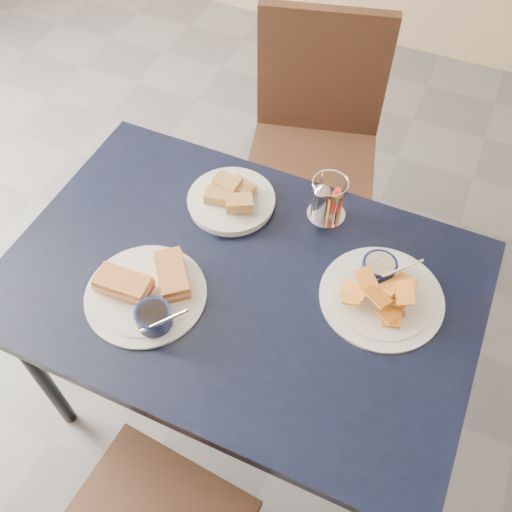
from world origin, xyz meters
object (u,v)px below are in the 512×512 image
at_px(bread_basket, 231,199).
at_px(condiment_caddy, 326,201).
at_px(plantain_plate, 381,289).
at_px(chair_far, 321,132).
at_px(sandwich_plate, 148,292).
at_px(dining_table, 240,293).

height_order(bread_basket, condiment_caddy, condiment_caddy).
bearing_deg(plantain_plate, bread_basket, 165.33).
height_order(chair_far, sandwich_plate, chair_far).
distance_m(chair_far, sandwich_plate, 1.01).
relative_size(bread_basket, condiment_caddy, 1.83).
bearing_deg(bread_basket, plantain_plate, -14.67).
relative_size(dining_table, plantain_plate, 3.91).
distance_m(bread_basket, condiment_caddy, 0.27).
bearing_deg(dining_table, condiment_caddy, 66.89).
relative_size(dining_table, sandwich_plate, 3.88).
height_order(dining_table, sandwich_plate, sandwich_plate).
bearing_deg(plantain_plate, dining_table, -163.10).
xyz_separation_m(sandwich_plate, plantain_plate, (0.54, 0.25, -0.01)).
bearing_deg(dining_table, bread_basket, 119.39).
relative_size(chair_far, condiment_caddy, 7.27).
height_order(dining_table, bread_basket, bread_basket).
distance_m(chair_far, condiment_caddy, 0.61).
bearing_deg(sandwich_plate, condiment_caddy, 54.27).
bearing_deg(plantain_plate, chair_far, 118.99).
bearing_deg(plantain_plate, sandwich_plate, -155.40).
bearing_deg(dining_table, chair_far, 93.57).
height_order(dining_table, condiment_caddy, condiment_caddy).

